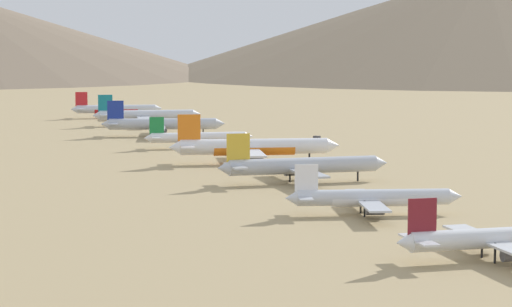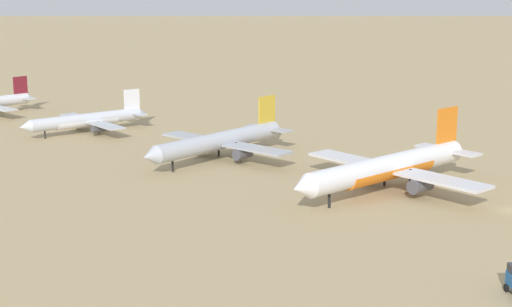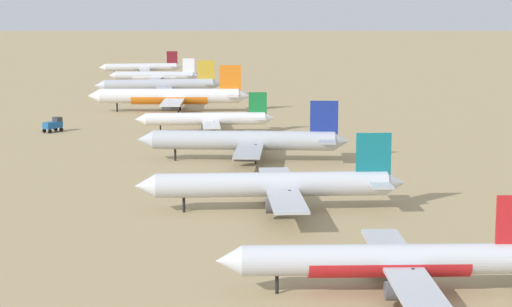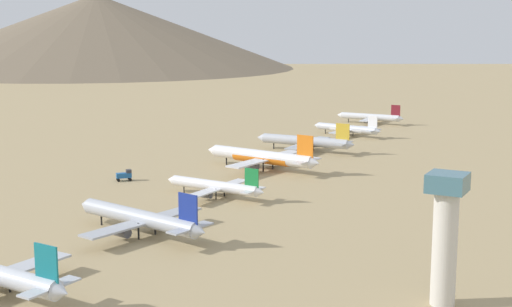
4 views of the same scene
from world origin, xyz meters
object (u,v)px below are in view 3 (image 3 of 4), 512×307
Objects in this scene: parked_jet_0 at (142,67)px; parked_jet_7 at (391,261)px; parked_jet_2 at (160,85)px; parked_jet_5 at (246,141)px; service_truck at (53,124)px; parked_jet_1 at (155,76)px; parked_jet_3 at (171,97)px; parked_jet_6 at (275,185)px; parked_jet_4 at (207,119)px.

parked_jet_0 is 328.88m from parked_jet_7.
parked_jet_2 reaches higher than parked_jet_7.
service_truck is at bearing -48.54° from parked_jet_5.
parked_jet_5 reaches higher than parked_jet_0.
parked_jet_5 is 1.11× the size of parked_jet_7.
parked_jet_0 is at bearing -98.15° from service_truck.
parked_jet_2 is at bearing 90.51° from parked_jet_1.
parked_jet_3 is at bearing -129.50° from service_truck.
parked_jet_6 reaches higher than parked_jet_0.
parked_jet_4 is 140.04m from parked_jet_7.
parked_jet_5 reaches higher than parked_jet_4.
parked_jet_4 is at bearing -83.89° from parked_jet_5.
parked_jet_7 reaches higher than parked_jet_1.
parked_jet_6 is (-13.66, 234.51, 0.82)m from parked_jet_1.
parked_jet_6 is (-11.36, 140.52, -0.45)m from parked_jet_3.
parked_jet_1 is 0.74× the size of parked_jet_3.
parked_jet_5 is 8.53× the size of service_truck.
service_truck is at bearing -8.83° from parked_jet_4.
service_truck is at bearing 81.85° from parked_jet_0.
parked_jet_5 reaches higher than parked_jet_7.
parked_jet_7 is (-20.92, 280.16, 0.40)m from parked_jet_1.
parked_jet_4 reaches higher than service_truck.
parked_jet_1 is 234.91m from parked_jet_6.
parked_jet_5 is at bearing -86.27° from parked_jet_7.
parked_jet_3 reaches higher than parked_jet_0.
parked_jet_4 is (-9.93, 140.55, -0.01)m from parked_jet_1.
parked_jet_0 is 282.82m from parked_jet_6.
parked_jet_3 is at bearing -82.27° from parked_jet_5.
parked_jet_0 is at bearing -84.26° from parked_jet_1.
parked_jet_1 is at bearing -88.60° from parked_jet_3.
parked_jet_4 is 41.30m from service_truck.
parked_jet_3 is at bearing -84.29° from parked_jet_7.
parked_jet_1 reaches higher than parked_jet_4.
parked_jet_6 is at bearing 93.74° from parked_jet_0.
parked_jet_2 is 43.95m from parked_jet_3.
parked_jet_0 reaches higher than service_truck.
parked_jet_0 is at bearing -86.93° from parked_jet_2.
parked_jet_0 is 183.79m from service_truck.
service_truck is (33.16, 40.23, -2.82)m from parked_jet_3.
parked_jet_3 reaches higher than parked_jet_2.
parked_jet_7 reaches higher than service_truck.
parked_jet_4 is (-14.72, 188.26, -0.10)m from parked_jet_0.
parked_jet_5 is (-19.57, 233.58, 0.84)m from parked_jet_0.
service_truck is (30.86, 134.22, -1.54)m from parked_jet_1.
service_truck is (45.63, -51.65, -2.47)m from parked_jet_5.
parked_jet_5 is (-4.85, 45.32, 0.94)m from parked_jet_4.
parked_jet_5 is (-14.77, 185.87, 0.93)m from parked_jet_1.
parked_jet_3 reaches higher than parked_jet_4.
parked_jet_4 is at bearing 94.47° from parked_jet_0.
parked_jet_7 is (-7.26, 45.66, -0.42)m from parked_jet_6.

